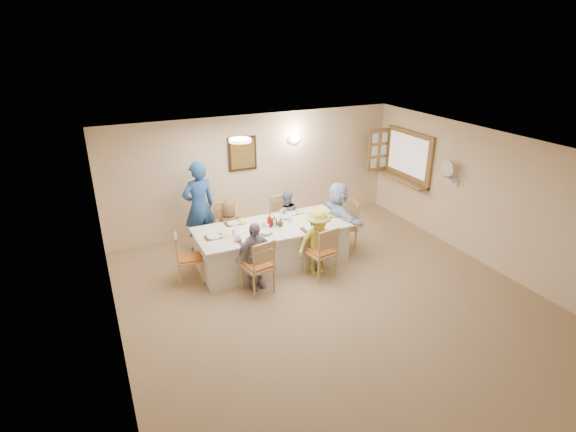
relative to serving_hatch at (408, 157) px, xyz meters
name	(u,v)px	position (x,y,z in m)	size (l,w,h in m)	color
ground	(335,304)	(-3.21, -2.40, -1.50)	(7.00, 7.00, 0.00)	#A28660
room_walls	(340,218)	(-3.21, -2.40, 0.01)	(7.00, 7.00, 7.00)	beige
wall_picture	(242,154)	(-3.51, 1.06, 0.20)	(0.62, 0.05, 0.72)	black
wall_sconce	(294,139)	(-2.31, 1.04, 0.40)	(0.26, 0.09, 0.18)	white
ceiling_light	(240,140)	(-4.21, -0.90, 0.97)	(0.36, 0.36, 0.05)	white
serving_hatch	(408,157)	(0.00, 0.00, 0.00)	(0.06, 1.50, 1.15)	olive
hatch_sill	(402,180)	(-0.12, 0.00, -0.53)	(0.30, 1.50, 0.05)	olive
shutter_door	(379,150)	(-0.26, 0.76, 0.00)	(0.55, 0.04, 1.00)	olive
fan_shelf	(449,178)	(-0.08, -1.35, -0.10)	(0.22, 0.36, 0.03)	white
desk_fan	(449,171)	(-0.11, -1.35, 0.05)	(0.30, 0.30, 0.28)	#A5A5A8
dining_table	(272,245)	(-3.60, -0.70, -1.12)	(2.81, 1.19, 0.76)	silver
chair_back_left	(228,229)	(-4.20, 0.10, -1.00)	(0.48, 0.48, 1.00)	tan
chair_back_right	(284,220)	(-3.00, 0.10, -1.02)	(0.46, 0.46, 0.96)	tan
chair_front_left	(257,265)	(-4.20, -1.50, -1.01)	(0.47, 0.47, 0.99)	tan
chair_front_right	(321,251)	(-3.00, -1.50, -1.01)	(0.47, 0.47, 0.99)	tan
chair_left_end	(190,258)	(-5.15, -0.70, -1.04)	(0.44, 0.44, 0.92)	tan
chair_right_end	(343,225)	(-2.05, -0.70, -1.00)	(0.48, 0.48, 1.00)	tan
diner_back_left	(230,228)	(-4.20, -0.02, -0.94)	(0.59, 0.42, 1.13)	brown
diner_back_right	(286,217)	(-3.00, -0.02, -0.92)	(0.63, 0.52, 1.16)	gray
diner_front_left	(255,256)	(-4.20, -1.38, -0.90)	(0.75, 0.42, 1.21)	#938CA6
diner_front_right	(318,242)	(-3.00, -1.38, -0.88)	(0.80, 0.46, 1.24)	#DBDB4B
diner_right_end	(338,217)	(-2.18, -0.70, -0.79)	(0.48, 1.33, 1.42)	#C1D6FF
caregiver	(199,207)	(-4.65, 0.45, -0.59)	(0.74, 0.56, 1.83)	#244D93
placemat_fl	(249,241)	(-4.20, -1.12, -0.74)	(0.37, 0.28, 0.01)	#472B19
plate_fl	(249,241)	(-4.20, -1.12, -0.73)	(0.26, 0.26, 0.02)	white
napkin_fl	(260,240)	(-4.02, -1.17, -0.73)	(0.14, 0.14, 0.01)	gold
placemat_fr	(311,229)	(-3.00, -1.12, -0.74)	(0.37, 0.27, 0.01)	#472B19
plate_fr	(311,229)	(-3.00, -1.12, -0.73)	(0.23, 0.23, 0.01)	white
napkin_fr	(321,228)	(-2.82, -1.17, -0.73)	(0.14, 0.14, 0.01)	gold
placemat_bl	(233,224)	(-4.20, -0.28, -0.74)	(0.33, 0.24, 0.01)	#472B19
plate_bl	(233,223)	(-4.20, -0.28, -0.73)	(0.24, 0.24, 0.01)	white
napkin_bl	(243,223)	(-4.02, -0.33, -0.73)	(0.13, 0.13, 0.01)	gold
placemat_br	(291,213)	(-3.00, -0.28, -0.74)	(0.34, 0.26, 0.01)	#472B19
plate_br	(291,213)	(-3.00, -0.28, -0.73)	(0.24, 0.24, 0.01)	white
napkin_br	(301,212)	(-2.82, -0.33, -0.73)	(0.14, 0.14, 0.01)	gold
placemat_le	(214,237)	(-4.70, -0.70, -0.74)	(0.33, 0.24, 0.01)	#472B19
plate_le	(214,237)	(-4.70, -0.70, -0.73)	(0.24, 0.24, 0.01)	white
napkin_le	(224,236)	(-4.52, -0.75, -0.73)	(0.15, 0.15, 0.01)	gold
placemat_re	(325,216)	(-2.48, -0.70, -0.74)	(0.35, 0.26, 0.01)	#472B19
plate_re	(325,216)	(-2.48, -0.70, -0.73)	(0.23, 0.23, 0.01)	white
napkin_re	(334,216)	(-2.30, -0.75, -0.73)	(0.15, 0.15, 0.01)	gold
teacup_a	(237,238)	(-4.37, -1.01, -0.69)	(0.15, 0.15, 0.10)	white
teacup_b	(282,212)	(-3.18, -0.21, -0.70)	(0.09, 0.09, 0.08)	white
bowl_a	(266,232)	(-3.81, -0.94, -0.71)	(0.31, 0.31, 0.06)	white
bowl_b	(284,217)	(-3.24, -0.46, -0.71)	(0.22, 0.22, 0.06)	white
condiment_ketchup	(269,220)	(-3.64, -0.70, -0.61)	(0.13, 0.13, 0.26)	#9E0D0F
condiment_brown	(274,220)	(-3.54, -0.66, -0.65)	(0.09, 0.10, 0.19)	#432A11
condiment_malt	(280,223)	(-3.45, -0.75, -0.67)	(0.13, 0.13, 0.14)	#432A11
drinking_glass	(263,224)	(-3.75, -0.65, -0.68)	(0.06, 0.06, 0.10)	silver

